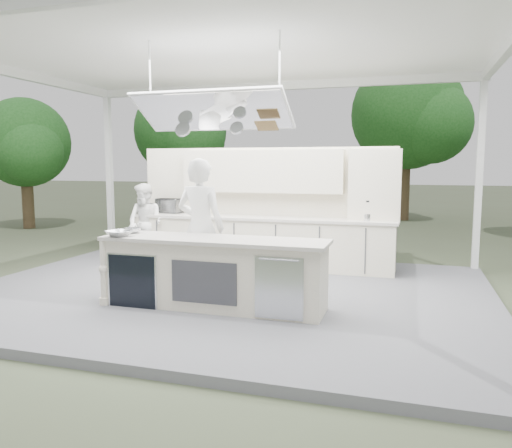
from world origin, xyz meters
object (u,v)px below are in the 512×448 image
(head_chef, at_px, (201,227))
(sous_chef, at_px, (145,223))
(back_counter, at_px, (260,241))
(demo_island, at_px, (212,273))

(head_chef, bearing_deg, sous_chef, -38.60)
(back_counter, bearing_deg, sous_chef, -171.11)
(back_counter, bearing_deg, demo_island, -86.37)
(back_counter, relative_size, head_chef, 2.51)
(back_counter, xyz_separation_m, head_chef, (-0.23, -2.25, 0.53))
(sous_chef, bearing_deg, head_chef, -33.06)
(head_chef, height_order, sous_chef, head_chef)
(sous_chef, bearing_deg, back_counter, 19.31)
(head_chef, relative_size, sous_chef, 1.29)
(demo_island, relative_size, sous_chef, 1.99)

